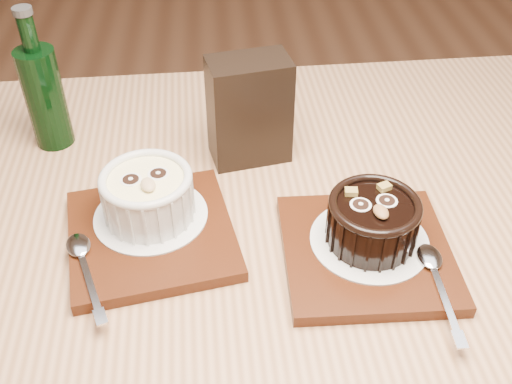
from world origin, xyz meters
TOP-DOWN VIEW (x-y plane):
  - table at (-0.15, -0.25)m, footprint 1.22×0.84m
  - tray_left at (-0.26, -0.24)m, footprint 0.21×0.21m
  - doily_left at (-0.26, -0.22)m, footprint 0.13×0.13m
  - ramekin_white at (-0.26, -0.22)m, footprint 0.10×0.10m
  - spoon_left at (-0.33, -0.30)m, footprint 0.07×0.13m
  - tray_right at (-0.03, -0.29)m, footprint 0.18×0.18m
  - doily_right at (-0.02, -0.28)m, footprint 0.13×0.13m
  - ramekin_dark at (-0.02, -0.28)m, footprint 0.10×0.10m
  - spoon_right at (0.03, -0.34)m, footprint 0.03×0.13m
  - condiment_stand at (-0.14, -0.09)m, footprint 0.11×0.08m
  - green_bottle at (-0.41, -0.04)m, footprint 0.05×0.05m

SIDE VIEW (x-z plane):
  - table at x=-0.15m, z-range 0.28..1.03m
  - tray_left at x=-0.26m, z-range 0.75..0.76m
  - tray_right at x=-0.03m, z-range 0.75..0.76m
  - doily_left at x=-0.26m, z-range 0.77..0.77m
  - doily_right at x=-0.02m, z-range 0.77..0.77m
  - spoon_left at x=-0.33m, z-range 0.77..0.77m
  - spoon_right at x=0.03m, z-range 0.77..0.77m
  - ramekin_dark at x=-0.02m, z-range 0.77..0.83m
  - ramekin_white at x=-0.26m, z-range 0.77..0.83m
  - condiment_stand at x=-0.14m, z-range 0.75..0.89m
  - green_bottle at x=-0.41m, z-range 0.73..0.92m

